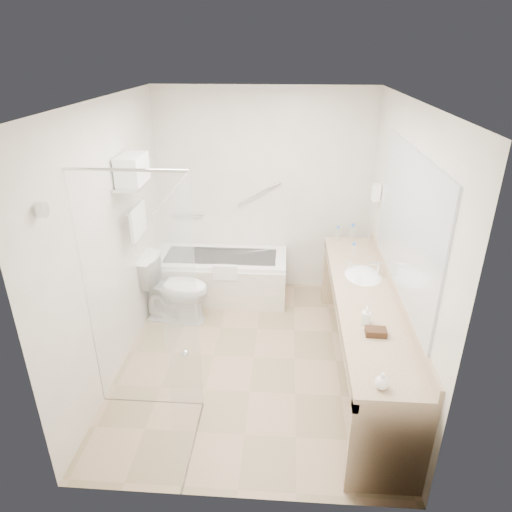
# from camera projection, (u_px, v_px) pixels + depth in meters

# --- Properties ---
(floor) EXTENTS (3.20, 3.20, 0.00)m
(floor) POSITION_uv_depth(u_px,v_px,m) (254.00, 357.00, 4.65)
(floor) COLOR tan
(floor) RESTS_ON ground
(ceiling) EXTENTS (2.60, 3.20, 0.10)m
(ceiling) POSITION_uv_depth(u_px,v_px,m) (253.00, 100.00, 3.60)
(ceiling) COLOR white
(ceiling) RESTS_ON wall_back
(wall_back) EXTENTS (2.60, 0.10, 2.50)m
(wall_back) POSITION_uv_depth(u_px,v_px,m) (263.00, 193.00, 5.58)
(wall_back) COLOR silver
(wall_back) RESTS_ON ground
(wall_front) EXTENTS (2.60, 0.10, 2.50)m
(wall_front) POSITION_uv_depth(u_px,v_px,m) (234.00, 353.00, 2.68)
(wall_front) COLOR silver
(wall_front) RESTS_ON ground
(wall_left) EXTENTS (0.10, 3.20, 2.50)m
(wall_left) POSITION_uv_depth(u_px,v_px,m) (114.00, 241.00, 4.21)
(wall_left) COLOR silver
(wall_left) RESTS_ON ground
(wall_right) EXTENTS (0.10, 3.20, 2.50)m
(wall_right) POSITION_uv_depth(u_px,v_px,m) (399.00, 249.00, 4.05)
(wall_right) COLOR silver
(wall_right) RESTS_ON ground
(bathtub) EXTENTS (1.60, 0.73, 0.59)m
(bathtub) POSITION_uv_depth(u_px,v_px,m) (221.00, 276.00, 5.69)
(bathtub) COLOR white
(bathtub) RESTS_ON floor
(grab_bar_short) EXTENTS (0.40, 0.03, 0.03)m
(grab_bar_short) POSITION_uv_depth(u_px,v_px,m) (188.00, 215.00, 5.73)
(grab_bar_short) COLOR silver
(grab_bar_short) RESTS_ON wall_back
(grab_bar_long) EXTENTS (0.53, 0.03, 0.33)m
(grab_bar_long) POSITION_uv_depth(u_px,v_px,m) (259.00, 194.00, 5.54)
(grab_bar_long) COLOR silver
(grab_bar_long) RESTS_ON wall_back
(shower_enclosure) EXTENTS (0.96, 0.91, 2.11)m
(shower_enclosure) POSITION_uv_depth(u_px,v_px,m) (161.00, 314.00, 3.41)
(shower_enclosure) COLOR silver
(shower_enclosure) RESTS_ON floor
(towel_shelf) EXTENTS (0.24, 0.55, 0.81)m
(towel_shelf) POSITION_uv_depth(u_px,v_px,m) (133.00, 178.00, 4.31)
(towel_shelf) COLOR silver
(towel_shelf) RESTS_ON wall_left
(vanity_counter) EXTENTS (0.55, 2.70, 0.95)m
(vanity_counter) POSITION_uv_depth(u_px,v_px,m) (364.00, 315.00, 4.18)
(vanity_counter) COLOR tan
(vanity_counter) RESTS_ON floor
(sink) EXTENTS (0.40, 0.52, 0.14)m
(sink) POSITION_uv_depth(u_px,v_px,m) (363.00, 278.00, 4.47)
(sink) COLOR white
(sink) RESTS_ON vanity_counter
(faucet) EXTENTS (0.03, 0.03, 0.14)m
(faucet) POSITION_uv_depth(u_px,v_px,m) (379.00, 268.00, 4.41)
(faucet) COLOR silver
(faucet) RESTS_ON vanity_counter
(mirror) EXTENTS (0.02, 2.00, 1.20)m
(mirror) POSITION_uv_depth(u_px,v_px,m) (407.00, 223.00, 3.79)
(mirror) COLOR #B0B5BC
(mirror) RESTS_ON wall_right
(hairdryer_unit) EXTENTS (0.08, 0.10, 0.18)m
(hairdryer_unit) POSITION_uv_depth(u_px,v_px,m) (376.00, 193.00, 4.92)
(hairdryer_unit) COLOR white
(hairdryer_unit) RESTS_ON wall_right
(toilet) EXTENTS (0.84, 0.53, 0.77)m
(toilet) POSITION_uv_depth(u_px,v_px,m) (175.00, 289.00, 5.17)
(toilet) COLOR white
(toilet) RESTS_ON floor
(amenity_basket) EXTENTS (0.16, 0.11, 0.05)m
(amenity_basket) POSITION_uv_depth(u_px,v_px,m) (376.00, 332.00, 3.53)
(amenity_basket) COLOR #432C18
(amenity_basket) RESTS_ON vanity_counter
(soap_bottle_a) EXTENTS (0.11, 0.16, 0.07)m
(soap_bottle_a) POSITION_uv_depth(u_px,v_px,m) (366.00, 320.00, 3.67)
(soap_bottle_a) COLOR white
(soap_bottle_a) RESTS_ON vanity_counter
(soap_bottle_b) EXTENTS (0.10, 0.13, 0.10)m
(soap_bottle_b) POSITION_uv_depth(u_px,v_px,m) (382.00, 382.00, 2.97)
(soap_bottle_b) COLOR white
(soap_bottle_b) RESTS_ON vanity_counter
(water_bottle_left) EXTENTS (0.05, 0.05, 0.18)m
(water_bottle_left) POSITION_uv_depth(u_px,v_px,m) (338.00, 234.00, 5.20)
(water_bottle_left) COLOR silver
(water_bottle_left) RESTS_ON vanity_counter
(water_bottle_mid) EXTENTS (0.06, 0.06, 0.19)m
(water_bottle_mid) POSITION_uv_depth(u_px,v_px,m) (354.00, 252.00, 4.75)
(water_bottle_mid) COLOR silver
(water_bottle_mid) RESTS_ON vanity_counter
(water_bottle_right) EXTENTS (0.07, 0.07, 0.21)m
(water_bottle_right) POSITION_uv_depth(u_px,v_px,m) (352.00, 233.00, 5.19)
(water_bottle_right) COLOR silver
(water_bottle_right) RESTS_ON vanity_counter
(drinking_glass_near) EXTENTS (0.08, 0.08, 0.08)m
(drinking_glass_near) POSITION_uv_depth(u_px,v_px,m) (359.00, 280.00, 4.28)
(drinking_glass_near) COLOR silver
(drinking_glass_near) RESTS_ON vanity_counter
(drinking_glass_far) EXTENTS (0.07, 0.07, 0.08)m
(drinking_glass_far) POSITION_uv_depth(u_px,v_px,m) (350.00, 266.00, 4.55)
(drinking_glass_far) COLOR silver
(drinking_glass_far) RESTS_ON vanity_counter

